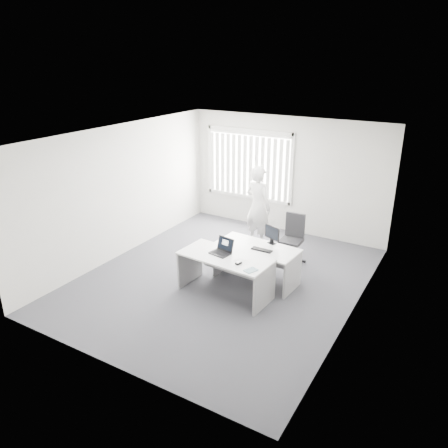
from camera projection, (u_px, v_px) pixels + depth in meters
The scene contains 18 objects.
ground at pixel (223, 279), 8.57m from camera, with size 6.00×6.00×0.00m, color #4C4B52.
wall_back at pixel (286, 175), 10.47m from camera, with size 5.00×0.02×2.80m, color beige.
wall_front at pixel (105, 279), 5.65m from camera, with size 5.00×0.02×2.80m, color beige.
wall_left at pixel (121, 191), 9.24m from camera, with size 0.02×6.00×2.80m, color beige.
wall_right at pixel (359, 239), 6.88m from camera, with size 0.02×6.00×2.80m, color beige.
ceiling at pixel (223, 136), 7.55m from camera, with size 5.00×6.00×0.02m, color white.
window at pixel (249, 164), 10.85m from camera, with size 2.32×0.06×1.76m, color silver.
blinds at pixel (248, 166), 10.82m from camera, with size 2.20×0.10×1.50m, color silver, non-canonical shape.
desk_near at pixel (225, 267), 7.84m from camera, with size 1.72×0.89×0.76m.
desk_far at pixel (256, 256), 8.33m from camera, with size 1.63×0.85×0.72m.
office_chair at pixel (292, 246), 9.28m from camera, with size 0.59×0.59×1.00m.
person at pixel (258, 206), 9.80m from camera, with size 0.68×0.44×1.85m, color white.
laptop at pixel (220, 247), 7.80m from camera, with size 0.35×0.31×0.27m, color black, non-canonical shape.
paper_sheet at pixel (242, 262), 7.55m from camera, with size 0.26×0.19×0.00m, color white.
mouse at pixel (238, 263), 7.46m from camera, with size 0.07×0.11×0.05m, color #A7A7A9, non-canonical shape.
booklet at pixel (251, 270), 7.25m from camera, with size 0.15×0.22×0.01m, color white.
keyboard at pixel (262, 250), 8.09m from camera, with size 0.40×0.13×0.02m, color black.
monitor at pixel (272, 235), 8.33m from camera, with size 0.36×0.11×0.36m, color black, non-canonical shape.
Camera 1 is at (3.86, -6.53, 4.12)m, focal length 35.00 mm.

